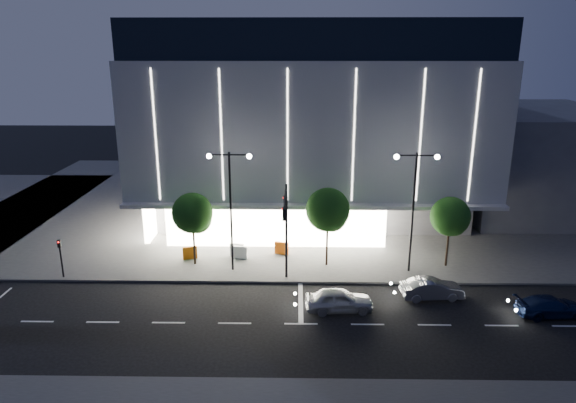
% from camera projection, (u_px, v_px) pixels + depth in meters
% --- Properties ---
extents(ground, '(160.00, 160.00, 0.00)m').
position_uv_depth(ground, '(269.00, 311.00, 32.29)').
color(ground, black).
rests_on(ground, ground).
extents(sidewalk_museum, '(70.00, 40.00, 0.15)m').
position_uv_depth(sidewalk_museum, '(327.00, 201.00, 55.17)').
color(sidewalk_museum, '#474747').
rests_on(sidewalk_museum, ground).
extents(museum, '(30.00, 25.80, 18.00)m').
position_uv_depth(museum, '(310.00, 118.00, 50.94)').
color(museum, '#4C4C51').
rests_on(museum, ground).
extents(annex_building, '(16.00, 20.00, 10.00)m').
position_uv_depth(annex_building, '(530.00, 157.00, 53.42)').
color(annex_building, '#4C4C51').
rests_on(annex_building, ground).
extents(traffic_mast, '(0.33, 5.89, 7.07)m').
position_uv_depth(traffic_mast, '(286.00, 219.00, 34.02)').
color(traffic_mast, black).
rests_on(traffic_mast, ground).
extents(street_lamp_west, '(3.16, 0.36, 9.00)m').
position_uv_depth(street_lamp_west, '(230.00, 194.00, 36.37)').
color(street_lamp_west, black).
rests_on(street_lamp_west, ground).
extents(street_lamp_east, '(3.16, 0.36, 9.00)m').
position_uv_depth(street_lamp_east, '(414.00, 195.00, 36.16)').
color(street_lamp_east, black).
rests_on(street_lamp_east, ground).
extents(ped_signal_far, '(0.22, 0.24, 3.00)m').
position_uv_depth(ped_signal_far, '(61.00, 254.00, 36.30)').
color(ped_signal_far, black).
rests_on(ped_signal_far, ground).
extents(tree_left, '(3.02, 3.02, 5.72)m').
position_uv_depth(tree_left, '(193.00, 215.00, 37.95)').
color(tree_left, black).
rests_on(tree_left, ground).
extents(tree_mid, '(3.25, 3.25, 6.15)m').
position_uv_depth(tree_mid, '(328.00, 212.00, 37.70)').
color(tree_mid, black).
rests_on(tree_mid, ground).
extents(tree_right, '(2.91, 2.91, 5.51)m').
position_uv_depth(tree_right, '(450.00, 218.00, 37.69)').
color(tree_right, black).
rests_on(tree_right, ground).
extents(car_lead, '(4.36, 2.01, 1.45)m').
position_uv_depth(car_lead, '(339.00, 300.00, 32.20)').
color(car_lead, '#AEB2B6').
rests_on(car_lead, ground).
extents(car_second, '(4.21, 1.81, 1.35)m').
position_uv_depth(car_second, '(432.00, 289.00, 33.80)').
color(car_second, gray).
rests_on(car_second, ground).
extents(car_third, '(4.41, 2.12, 1.24)m').
position_uv_depth(car_third, '(551.00, 306.00, 31.64)').
color(car_third, '#121D44').
rests_on(car_third, ground).
extents(barrier_a, '(1.12, 0.57, 1.00)m').
position_uv_depth(barrier_a, '(190.00, 253.00, 39.82)').
color(barrier_a, '#CB600B').
rests_on(barrier_a, sidewalk_museum).
extents(barrier_b, '(1.13, 0.46, 1.00)m').
position_uv_depth(barrier_b, '(237.00, 250.00, 40.41)').
color(barrier_b, white).
rests_on(barrier_b, sidewalk_museum).
extents(barrier_c, '(1.12, 0.56, 1.00)m').
position_uv_depth(barrier_c, '(282.00, 248.00, 40.74)').
color(barrier_c, '#F05D0D').
rests_on(barrier_c, sidewalk_museum).
extents(barrier_d, '(1.13, 0.43, 1.00)m').
position_uv_depth(barrier_d, '(240.00, 252.00, 39.93)').
color(barrier_d, white).
rests_on(barrier_d, sidewalk_museum).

